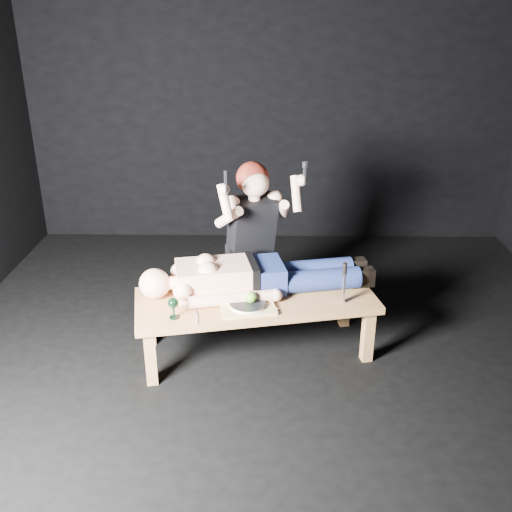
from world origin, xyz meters
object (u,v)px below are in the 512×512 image
lying_man (260,272)px  kneeling_woman (248,239)px  goblet (173,308)px  carving_knife (344,283)px  table (256,325)px  serving_tray (248,307)px

lying_man → kneeling_woman: size_ratio=1.32×
kneeling_woman → goblet: size_ratio=9.11×
carving_knife → table: bearing=162.4°
kneeling_woman → serving_tray: (0.02, -0.70, -0.22)m
table → serving_tray: serving_tray is taller
serving_tray → carving_knife: carving_knife is taller
table → lying_man: 0.39m
lying_man → goblet: size_ratio=12.03×
table → carving_knife: (0.61, -0.06, 0.38)m
lying_man → kneeling_woman: (-0.10, 0.41, 0.09)m
serving_tray → table: bearing=72.0°
table → carving_knife: carving_knife is taller
lying_man → goblet: lying_man is taller
serving_tray → carving_knife: bearing=8.6°
table → kneeling_woman: size_ratio=1.25×
goblet → carving_knife: carving_knife is taller
table → goblet: bearing=-162.2°
table → kneeling_woman: bearing=86.0°
goblet → lying_man: bearing=37.4°
kneeling_woman → serving_tray: size_ratio=3.69×
lying_man → serving_tray: bearing=-117.2°
table → kneeling_woman: kneeling_woman is taller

